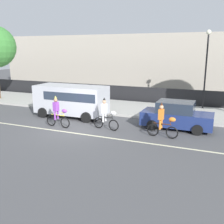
% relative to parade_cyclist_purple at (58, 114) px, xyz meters
% --- Properties ---
extents(ground_plane, '(80.00, 80.00, 0.00)m').
position_rel_parade_cyclist_purple_xyz_m(ground_plane, '(1.19, -0.17, -0.84)').
color(ground_plane, '#4C4C4F').
extents(road_centre_line, '(36.00, 0.14, 0.01)m').
position_rel_parade_cyclist_purple_xyz_m(road_centre_line, '(1.19, -0.67, -0.84)').
color(road_centre_line, beige).
rests_on(road_centre_line, ground).
extents(sidewalk_curb, '(60.00, 5.00, 0.15)m').
position_rel_parade_cyclist_purple_xyz_m(sidewalk_curb, '(1.19, 6.33, -0.77)').
color(sidewalk_curb, '#ADAAA3').
rests_on(sidewalk_curb, ground).
extents(fence_line, '(40.00, 0.08, 1.40)m').
position_rel_parade_cyclist_purple_xyz_m(fence_line, '(1.19, 9.23, -0.14)').
color(fence_line, black).
rests_on(fence_line, ground).
extents(building_backdrop, '(28.00, 8.00, 6.19)m').
position_rel_parade_cyclist_purple_xyz_m(building_backdrop, '(-2.69, 17.83, 2.25)').
color(building_backdrop, '#B2A899').
rests_on(building_backdrop, ground).
extents(parade_cyclist_purple, '(1.72, 0.50, 1.92)m').
position_rel_parade_cyclist_purple_xyz_m(parade_cyclist_purple, '(0.00, 0.00, 0.00)').
color(parade_cyclist_purple, black).
rests_on(parade_cyclist_purple, ground).
extents(parade_cyclist_zebra, '(1.72, 0.51, 1.92)m').
position_rel_parade_cyclist_purple_xyz_m(parade_cyclist_zebra, '(2.89, 0.66, 0.00)').
color(parade_cyclist_zebra, black).
rests_on(parade_cyclist_zebra, ground).
extents(parade_cyclist_orange, '(1.72, 0.50, 1.92)m').
position_rel_parade_cyclist_purple_xyz_m(parade_cyclist_orange, '(6.25, 0.52, 0.00)').
color(parade_cyclist_orange, black).
rests_on(parade_cyclist_orange, ground).
extents(parked_van_silver, '(5.00, 2.22, 2.18)m').
position_rel_parade_cyclist_purple_xyz_m(parked_van_silver, '(-0.51, 2.53, 0.44)').
color(parked_van_silver, silver).
rests_on(parked_van_silver, ground).
extents(parked_car_navy, '(4.10, 1.92, 1.64)m').
position_rel_parade_cyclist_purple_xyz_m(parked_car_navy, '(6.65, 2.47, -0.06)').
color(parked_car_navy, navy).
rests_on(parked_car_navy, ground).
extents(street_lamp_post, '(0.36, 0.36, 5.86)m').
position_rel_parade_cyclist_purple_xyz_m(street_lamp_post, '(7.76, 8.20, 3.15)').
color(street_lamp_post, black).
rests_on(street_lamp_post, sidewalk_curb).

